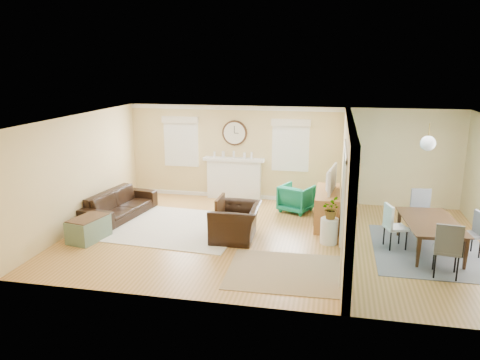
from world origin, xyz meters
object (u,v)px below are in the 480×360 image
sofa (120,204)px  dining_table (431,236)px  credenza (327,208)px  green_chair (296,198)px  eames_chair (236,222)px

sofa → dining_table: 7.19m
sofa → credenza: 5.07m
sofa → green_chair: bearing=-64.4°
sofa → dining_table: size_ratio=1.20×
green_chair → dining_table: green_chair is taller
green_chair → dining_table: bearing=167.2°
sofa → green_chair: (4.24, 1.34, 0.03)m
credenza → green_chair: bearing=134.2°
eames_chair → credenza: credenza is taller
eames_chair → green_chair: size_ratio=1.51×
sofa → credenza: (5.04, 0.51, 0.08)m
sofa → credenza: credenza is taller
sofa → eames_chair: size_ratio=1.91×
eames_chair → dining_table: eames_chair is taller
eames_chair → credenza: (1.91, 1.39, 0.02)m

